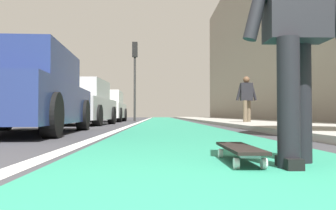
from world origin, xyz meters
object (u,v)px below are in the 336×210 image
(skateboard, at_px, (240,149))
(parked_car_mid, at_px, (80,104))
(parked_car_far, at_px, (105,107))
(traffic_light, at_px, (135,66))
(pedestrian_distant, at_px, (247,97))
(skater_person, at_px, (296,24))
(parked_car_near, at_px, (23,93))

(skateboard, bearing_deg, parked_car_mid, 18.16)
(parked_car_far, bearing_deg, parked_car_mid, -179.65)
(parked_car_mid, bearing_deg, skateboard, -161.84)
(traffic_light, height_order, pedestrian_distant, traffic_light)
(parked_car_far, bearing_deg, traffic_light, -40.35)
(skater_person, height_order, pedestrian_distant, skater_person)
(parked_car_near, xyz_separation_m, parked_car_mid, (5.65, 0.19, -0.01))
(parked_car_mid, height_order, parked_car_far, parked_car_far)
(skateboard, distance_m, pedestrian_distant, 9.94)
(skater_person, distance_m, parked_car_far, 16.01)
(pedestrian_distant, bearing_deg, parked_car_near, 136.33)
(parked_car_mid, bearing_deg, traffic_light, -10.11)
(skater_person, height_order, traffic_light, traffic_light)
(parked_car_near, xyz_separation_m, traffic_light, (13.05, -1.13, 2.22))
(skateboard, height_order, skater_person, skater_person)
(traffic_light, bearing_deg, skater_person, -172.75)
(traffic_light, bearing_deg, parked_car_mid, 169.89)
(skater_person, bearing_deg, pedestrian_distant, -11.75)
(parked_car_near, bearing_deg, parked_car_mid, 1.95)
(parked_car_near, height_order, pedestrian_distant, pedestrian_distant)
(parked_car_near, relative_size, parked_car_mid, 1.09)
(traffic_light, bearing_deg, parked_car_near, 175.05)
(skateboard, relative_size, parked_car_mid, 0.20)
(parked_car_far, relative_size, traffic_light, 0.97)
(skater_person, distance_m, parked_car_mid, 10.42)
(skateboard, xyz_separation_m, parked_car_far, (15.47, 3.20, 0.63))
(skater_person, relative_size, parked_car_far, 0.40)
(traffic_light, bearing_deg, pedestrian_distant, -150.46)
(parked_car_near, relative_size, traffic_light, 1.07)
(parked_car_mid, height_order, pedestrian_distant, pedestrian_distant)
(pedestrian_distant, bearing_deg, skater_person, 168.25)
(skateboard, height_order, traffic_light, traffic_light)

